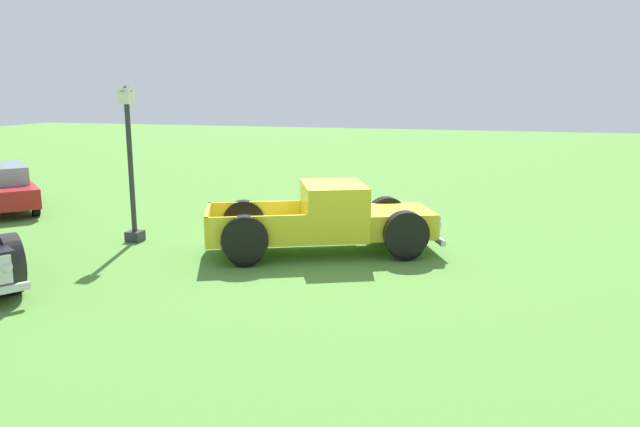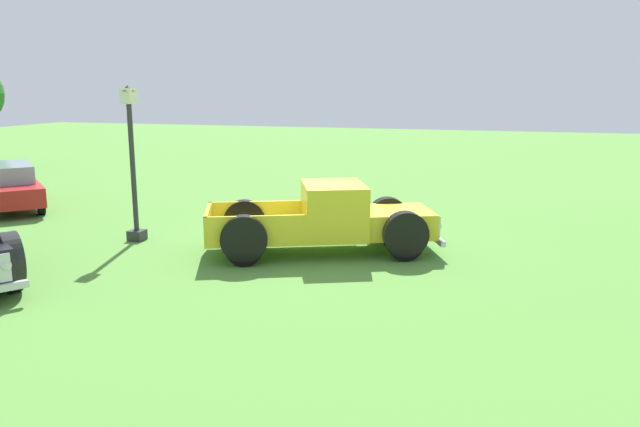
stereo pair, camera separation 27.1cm
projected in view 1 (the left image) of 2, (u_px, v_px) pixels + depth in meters
ground_plane at (315, 246)px, 14.36m from camera, size 80.00×80.00×0.00m
pickup_truck_foreground at (336, 220)px, 13.72m from camera, size 3.67×5.42×1.57m
sedan_distant_a at (0, 187)px, 18.39m from camera, size 3.98×4.14×1.36m
lamp_post_near at (130, 161)px, 14.44m from camera, size 0.36×0.36×3.71m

